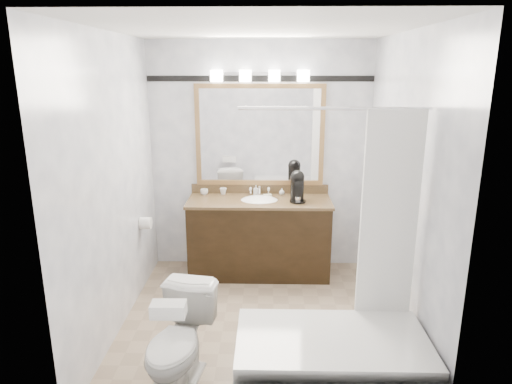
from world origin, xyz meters
TOP-DOWN VIEW (x-y plane):
  - room at (0.00, 0.00)m, footprint 2.42×2.62m
  - vanity at (0.00, 1.02)m, footprint 1.53×0.58m
  - mirror at (0.00, 1.28)m, footprint 1.40×0.04m
  - vanity_light_bar at (0.00, 1.23)m, footprint 1.02×0.14m
  - accent_stripe at (0.00, 1.29)m, footprint 2.40×0.01m
  - bathtub at (0.55, -0.90)m, footprint 1.30×0.75m
  - tp_roll at (-1.14, 0.66)m, footprint 0.11×0.12m
  - toilet at (-0.53, -0.88)m, footprint 0.52×0.76m
  - tissue_box at (-0.53, -1.12)m, footprint 0.22×0.12m
  - coffee_maker at (0.40, 0.99)m, footprint 0.17×0.22m
  - cup_left at (-0.61, 1.20)m, footprint 0.11×0.11m
  - cup_right at (-0.40, 1.22)m, footprint 0.10×0.10m
  - soap_bottle_a at (-0.04, 1.22)m, footprint 0.06×0.06m
  - soap_bottle_b at (0.25, 1.21)m, footprint 0.06×0.06m
  - soap_bar at (0.09, 1.13)m, footprint 0.10×0.08m

SIDE VIEW (x-z plane):
  - bathtub at x=0.55m, z-range -0.70..1.26m
  - toilet at x=-0.53m, z-range 0.00..0.72m
  - vanity at x=0.00m, z-range -0.04..0.93m
  - tp_roll at x=-1.14m, z-range 0.64..0.76m
  - tissue_box at x=-0.53m, z-range 0.72..0.80m
  - soap_bar at x=0.09m, z-range 0.85..0.88m
  - cup_left at x=-0.61m, z-range 0.85..0.92m
  - cup_right at x=-0.40m, z-range 0.85..0.92m
  - soap_bottle_b at x=0.25m, z-range 0.85..0.93m
  - soap_bottle_a at x=-0.04m, z-range 0.85..0.96m
  - coffee_maker at x=0.40m, z-range 0.85..1.18m
  - room at x=0.00m, z-range -0.01..2.51m
  - mirror at x=0.00m, z-range 0.95..2.05m
  - accent_stripe at x=0.00m, z-range 2.07..2.13m
  - vanity_light_bar at x=0.00m, z-range 2.07..2.19m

